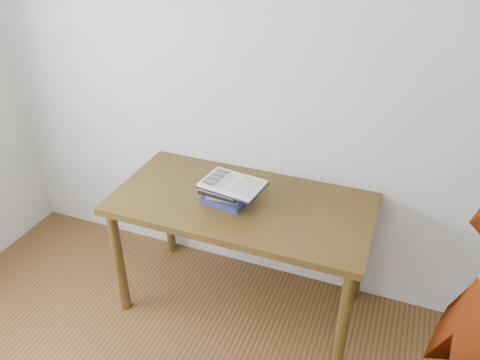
% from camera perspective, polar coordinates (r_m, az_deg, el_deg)
% --- Properties ---
extents(desk, '(1.45, 0.72, 0.77)m').
position_cam_1_polar(desk, '(2.65, 0.21, -4.31)').
color(desk, '#4D3613').
rests_on(desk, ground).
extents(book_stack, '(0.26, 0.20, 0.12)m').
position_cam_1_polar(book_stack, '(2.56, -1.97, -1.48)').
color(book_stack, navy).
rests_on(book_stack, desk).
extents(open_book, '(0.35, 0.27, 0.03)m').
position_cam_1_polar(open_book, '(2.49, -0.90, -0.51)').
color(open_book, black).
rests_on(open_book, book_stack).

